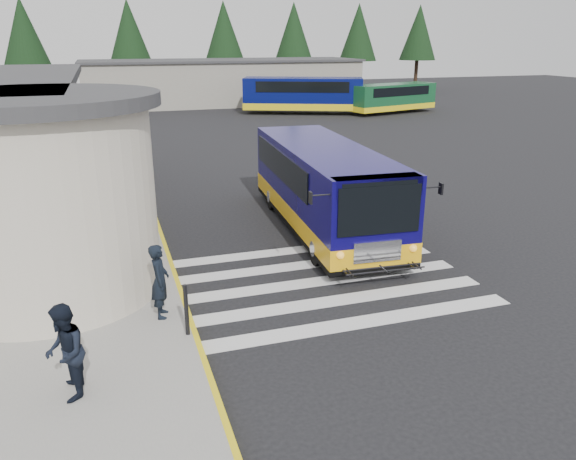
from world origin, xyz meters
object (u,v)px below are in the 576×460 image
object	(u,v)px
bollard	(186,310)
transit_bus	(324,190)
pedestrian_a	(160,281)
far_bus_a	(303,94)
far_bus_b	(392,97)
pedestrian_b	(65,352)

from	to	relation	value
bollard	transit_bus	bearing A→B (deg)	47.89
pedestrian_a	far_bus_a	world-z (taller)	far_bus_a
pedestrian_a	far_bus_b	xyz separation A→B (m)	(22.92, 32.16, 0.36)
transit_bus	pedestrian_b	distance (m)	10.85
bollard	far_bus_b	xyz separation A→B (m)	(22.50, 33.19, 0.65)
transit_bus	far_bus_b	distance (m)	32.05
pedestrian_a	far_bus_b	distance (m)	39.50
bollard	far_bus_a	size ratio (longest dim) A/B	0.11
bollard	far_bus_b	size ratio (longest dim) A/B	0.13
pedestrian_a	pedestrian_b	bearing A→B (deg)	153.49
pedestrian_a	bollard	bearing A→B (deg)	-148.37
pedestrian_b	transit_bus	bearing A→B (deg)	134.04
pedestrian_b	far_bus_b	xyz separation A→B (m)	(24.78, 34.74, 0.35)
bollard	pedestrian_a	bearing A→B (deg)	112.26
far_bus_b	pedestrian_b	bearing A→B (deg)	129.23
far_bus_b	pedestrian_a	bearing A→B (deg)	129.26
transit_bus	pedestrian_a	size ratio (longest dim) A/B	5.87
far_bus_b	transit_bus	bearing A→B (deg)	132.62
transit_bus	bollard	bearing A→B (deg)	-128.43
pedestrian_a	pedestrian_b	distance (m)	3.17
pedestrian_a	transit_bus	bearing A→B (deg)	-40.16
pedestrian_a	far_bus_b	size ratio (longest dim) A/B	0.20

